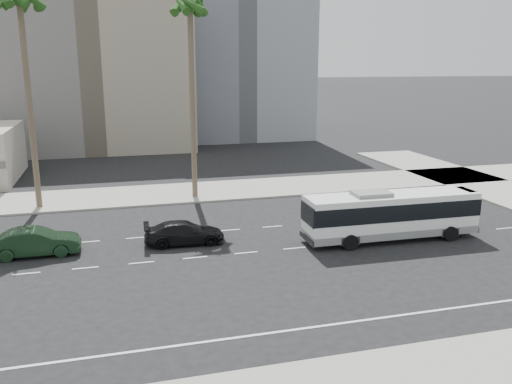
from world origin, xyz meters
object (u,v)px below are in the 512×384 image
object	(u,v)px
car_a	(184,233)
car_b	(36,242)
palm_near	(190,10)
palm_mid	(19,4)
city_bus	(391,214)

from	to	relation	value
car_a	car_b	xyz separation A→B (m)	(-8.54, 0.19, 0.10)
car_b	palm_near	distance (m)	20.79
car_b	palm_near	bearing A→B (deg)	-45.33
car_b	palm_near	xyz separation A→B (m)	(10.95, 10.92, 13.89)
palm_near	palm_mid	xyz separation A→B (m)	(-11.99, -0.05, 0.16)
car_a	palm_mid	distance (m)	20.37
city_bus	palm_near	size ratio (longest dim) A/B	0.68
palm_near	palm_mid	bearing A→B (deg)	-179.77
car_a	palm_near	world-z (taller)	palm_near
city_bus	car_b	bearing A→B (deg)	173.39
car_a	car_b	distance (m)	8.55
palm_near	palm_mid	world-z (taller)	palm_mid
car_a	palm_near	bearing A→B (deg)	-9.40
car_a	car_b	world-z (taller)	car_b
city_bus	palm_mid	bearing A→B (deg)	149.27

